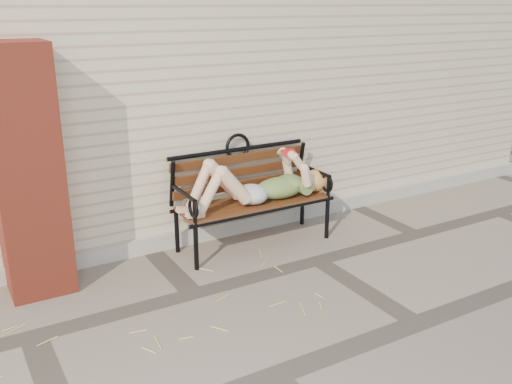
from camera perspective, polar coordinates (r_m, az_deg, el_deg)
ground at (r=5.33m, az=6.19°, el=-6.84°), size 80.00×80.00×0.00m
house_wall at (r=7.48m, az=-7.37°, el=12.44°), size 8.00×4.00×3.00m
foundation_strip at (r=6.04m, az=0.79°, el=-2.82°), size 8.00×0.10×0.15m
brick_pillar at (r=4.81m, az=-21.94°, el=1.83°), size 0.50×0.50×2.00m
garden_bench at (r=5.50m, az=-0.71°, el=0.75°), size 1.63×0.65×1.05m
reading_woman at (r=5.39m, az=0.08°, el=0.76°), size 1.54×0.35×0.48m
straw_scatter at (r=4.20m, az=-8.18°, el=-14.28°), size 2.57×1.72×0.01m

